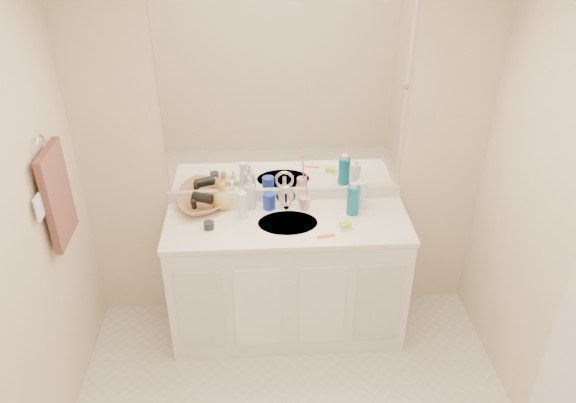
# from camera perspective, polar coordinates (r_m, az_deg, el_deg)

# --- Properties ---
(wall_back) EXTENTS (2.60, 0.02, 2.40)m
(wall_back) POSITION_cam_1_polar(r_m,az_deg,el_deg) (3.55, -0.31, 4.78)
(wall_back) COLOR beige
(wall_back) RESTS_ON floor
(vanity_cabinet) EXTENTS (1.50, 0.55, 0.85)m
(vanity_cabinet) POSITION_cam_1_polar(r_m,az_deg,el_deg) (3.74, -0.05, -7.84)
(vanity_cabinet) COLOR white
(vanity_cabinet) RESTS_ON floor
(countertop) EXTENTS (1.52, 0.57, 0.03)m
(countertop) POSITION_cam_1_polar(r_m,az_deg,el_deg) (3.48, -0.05, -2.19)
(countertop) COLOR white
(countertop) RESTS_ON vanity_cabinet
(backsplash) EXTENTS (1.52, 0.03, 0.08)m
(backsplash) POSITION_cam_1_polar(r_m,az_deg,el_deg) (3.67, -0.28, 0.75)
(backsplash) COLOR silver
(backsplash) RESTS_ON countertop
(sink_basin) EXTENTS (0.37, 0.37, 0.02)m
(sink_basin) POSITION_cam_1_polar(r_m,az_deg,el_deg) (3.46, -0.03, -2.33)
(sink_basin) COLOR beige
(sink_basin) RESTS_ON countertop
(faucet) EXTENTS (0.02, 0.02, 0.11)m
(faucet) POSITION_cam_1_polar(r_m,az_deg,el_deg) (3.58, -0.20, 0.15)
(faucet) COLOR silver
(faucet) RESTS_ON countertop
(mirror) EXTENTS (1.48, 0.01, 1.20)m
(mirror) POSITION_cam_1_polar(r_m,az_deg,el_deg) (3.40, -0.32, 10.18)
(mirror) COLOR white
(mirror) RESTS_ON wall_back
(blue_mug) EXTENTS (0.09, 0.09, 0.11)m
(blue_mug) POSITION_cam_1_polar(r_m,az_deg,el_deg) (3.57, -1.92, 0.06)
(blue_mug) COLOR #172EA3
(blue_mug) RESTS_ON countertop
(tan_cup) EXTENTS (0.07, 0.07, 0.09)m
(tan_cup) POSITION_cam_1_polar(r_m,az_deg,el_deg) (3.57, 1.71, -0.16)
(tan_cup) COLOR beige
(tan_cup) RESTS_ON countertop
(toothbrush) EXTENTS (0.02, 0.04, 0.19)m
(toothbrush) POSITION_cam_1_polar(r_m,az_deg,el_deg) (3.52, 1.90, 1.34)
(toothbrush) COLOR #FF43AB
(toothbrush) RESTS_ON tan_cup
(mouthwash_bottle) EXTENTS (0.10, 0.10, 0.19)m
(mouthwash_bottle) POSITION_cam_1_polar(r_m,az_deg,el_deg) (3.52, 6.63, 0.13)
(mouthwash_bottle) COLOR #0B6985
(mouthwash_bottle) RESTS_ON countertop
(clear_pump_bottle) EXTENTS (0.08, 0.08, 0.18)m
(clear_pump_bottle) POSITION_cam_1_polar(r_m,az_deg,el_deg) (3.60, 7.44, 0.75)
(clear_pump_bottle) COLOR white
(clear_pump_bottle) RESTS_ON countertop
(soap_dish) EXTENTS (0.11, 0.10, 0.01)m
(soap_dish) POSITION_cam_1_polar(r_m,az_deg,el_deg) (3.42, 5.82, -2.62)
(soap_dish) COLOR white
(soap_dish) RESTS_ON countertop
(green_soap) EXTENTS (0.08, 0.06, 0.02)m
(green_soap) POSITION_cam_1_polar(r_m,az_deg,el_deg) (3.41, 5.84, -2.35)
(green_soap) COLOR #B1E538
(green_soap) RESTS_ON soap_dish
(orange_comb) EXTENTS (0.11, 0.04, 0.00)m
(orange_comb) POSITION_cam_1_polar(r_m,az_deg,el_deg) (3.34, 3.88, -3.53)
(orange_comb) COLOR #FF5C1A
(orange_comb) RESTS_ON countertop
(dark_jar) EXTENTS (0.07, 0.07, 0.04)m
(dark_jar) POSITION_cam_1_polar(r_m,az_deg,el_deg) (3.42, -8.04, -2.41)
(dark_jar) COLOR black
(dark_jar) RESTS_ON countertop
(extra_white_bottle) EXTENTS (0.06, 0.06, 0.17)m
(extra_white_bottle) POSITION_cam_1_polar(r_m,az_deg,el_deg) (3.47, -4.60, -0.37)
(extra_white_bottle) COLOR white
(extra_white_bottle) RESTS_ON countertop
(soap_bottle_white) EXTENTS (0.11, 0.11, 0.22)m
(soap_bottle_white) POSITION_cam_1_polar(r_m,az_deg,el_deg) (3.56, -3.92, 0.94)
(soap_bottle_white) COLOR silver
(soap_bottle_white) RESTS_ON countertop
(soap_bottle_cream) EXTENTS (0.09, 0.09, 0.19)m
(soap_bottle_cream) POSITION_cam_1_polar(r_m,az_deg,el_deg) (3.58, -5.62, 0.76)
(soap_bottle_cream) COLOR #EFECC2
(soap_bottle_cream) RESTS_ON countertop
(soap_bottle_yellow) EXTENTS (0.14, 0.14, 0.18)m
(soap_bottle_yellow) POSITION_cam_1_polar(r_m,az_deg,el_deg) (3.58, -6.62, 0.58)
(soap_bottle_yellow) COLOR gold
(soap_bottle_yellow) RESTS_ON countertop
(wicker_basket) EXTENTS (0.36, 0.36, 0.07)m
(wicker_basket) POSITION_cam_1_polar(r_m,az_deg,el_deg) (3.60, -8.92, -0.40)
(wicker_basket) COLOR #A26841
(wicker_basket) RESTS_ON countertop
(hair_dryer) EXTENTS (0.14, 0.11, 0.06)m
(hair_dryer) POSITION_cam_1_polar(r_m,az_deg,el_deg) (3.57, -8.67, 0.38)
(hair_dryer) COLOR black
(hair_dryer) RESTS_ON wicker_basket
(towel_ring) EXTENTS (0.01, 0.11, 0.11)m
(towel_ring) POSITION_cam_1_polar(r_m,az_deg,el_deg) (3.12, -23.82, 5.28)
(towel_ring) COLOR silver
(towel_ring) RESTS_ON wall_left
(hand_towel) EXTENTS (0.04, 0.32, 0.55)m
(hand_towel) POSITION_cam_1_polar(r_m,az_deg,el_deg) (3.25, -22.39, 0.55)
(hand_towel) COLOR #4E2D29
(hand_towel) RESTS_ON towel_ring
(switch_plate) EXTENTS (0.01, 0.08, 0.13)m
(switch_plate) POSITION_cam_1_polar(r_m,az_deg,el_deg) (3.07, -23.97, -0.55)
(switch_plate) COLOR white
(switch_plate) RESTS_ON wall_left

